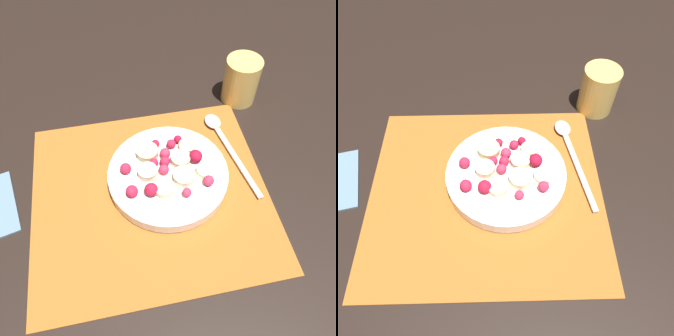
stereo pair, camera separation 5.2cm
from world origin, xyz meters
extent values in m
plane|color=black|center=(0.00, 0.00, 0.00)|extent=(3.00, 3.00, 0.00)
cube|color=#B26023|center=(0.00, 0.00, 0.00)|extent=(0.38, 0.35, 0.01)
cylinder|color=white|center=(0.03, 0.02, 0.02)|extent=(0.20, 0.20, 0.02)
torus|color=white|center=(0.03, 0.02, 0.03)|extent=(0.20, 0.20, 0.01)
cylinder|color=white|center=(0.03, 0.02, 0.03)|extent=(0.18, 0.18, 0.00)
cylinder|color=beige|center=(0.06, 0.03, 0.04)|extent=(0.04, 0.04, 0.01)
cylinder|color=#F4EAB7|center=(0.02, -0.02, 0.04)|extent=(0.04, 0.04, 0.01)
cylinder|color=#F4EAB7|center=(0.06, 0.00, 0.04)|extent=(0.04, 0.04, 0.01)
cylinder|color=beige|center=(0.01, 0.06, 0.04)|extent=(0.04, 0.04, 0.01)
cylinder|color=#F4EAB7|center=(0.00, 0.02, 0.04)|extent=(0.04, 0.04, 0.01)
cylinder|color=#F4EAB7|center=(0.09, 0.01, 0.04)|extent=(0.03, 0.03, 0.01)
cylinder|color=beige|center=(0.07, 0.06, 0.04)|extent=(0.04, 0.04, 0.01)
sphere|color=#D12347|center=(-0.03, 0.03, 0.04)|extent=(0.02, 0.02, 0.02)
sphere|color=#DB3356|center=(0.05, -0.03, 0.04)|extent=(0.01, 0.01, 0.01)
sphere|color=#DB3356|center=(0.03, 0.02, 0.04)|extent=(0.02, 0.02, 0.02)
sphere|color=#D12347|center=(-0.03, -0.01, 0.04)|extent=(0.02, 0.02, 0.02)
sphere|color=#D12347|center=(0.01, 0.04, 0.04)|extent=(0.01, 0.01, 0.01)
sphere|color=#B21433|center=(0.08, 0.03, 0.04)|extent=(0.02, 0.02, 0.02)
sphere|color=#D12347|center=(0.03, 0.03, 0.04)|extent=(0.02, 0.02, 0.02)
sphere|color=red|center=(0.00, -0.02, 0.04)|extent=(0.02, 0.02, 0.02)
sphere|color=#B21433|center=(0.06, 0.08, 0.04)|extent=(0.01, 0.01, 0.01)
sphere|color=red|center=(0.02, 0.07, 0.04)|extent=(0.01, 0.01, 0.01)
sphere|color=#DB3356|center=(0.03, 0.05, 0.04)|extent=(0.02, 0.02, 0.02)
sphere|color=#D12347|center=(0.05, 0.07, 0.04)|extent=(0.02, 0.02, 0.02)
sphere|color=#DB3356|center=(0.09, -0.02, 0.04)|extent=(0.02, 0.02, 0.02)
cube|color=silver|center=(0.16, 0.03, 0.01)|extent=(0.04, 0.16, 0.00)
ellipsoid|color=silver|center=(0.14, 0.13, 0.01)|extent=(0.03, 0.04, 0.01)
cylinder|color=#F4CC66|center=(0.21, 0.19, 0.05)|extent=(0.07, 0.07, 0.09)
camera|label=1|loc=(-0.03, -0.28, 0.47)|focal=35.00mm
camera|label=2|loc=(0.03, -0.28, 0.47)|focal=35.00mm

